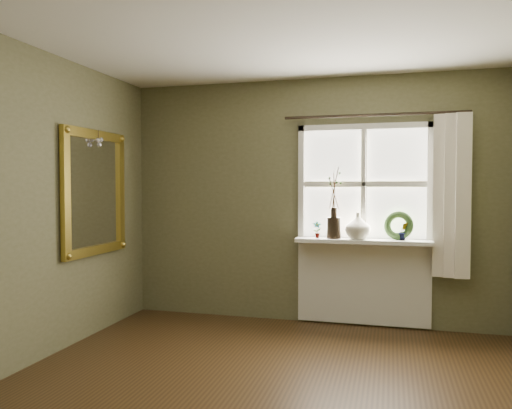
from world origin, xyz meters
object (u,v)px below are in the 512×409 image
Objects in this scene: wreath at (398,229)px; gilt_mirror at (95,192)px; cream_vase at (358,226)px; dark_jug at (334,228)px.

gilt_mirror is (-2.86, -0.92, 0.37)m from wreath.
cream_vase is 0.91× the size of wreath.
wreath is at bearing 17.83° from gilt_mirror.
cream_vase is 0.40m from wreath.
gilt_mirror is at bearing -158.35° from dark_jug.
cream_vase reaches higher than wreath.
gilt_mirror is (-2.46, -0.88, 0.35)m from cream_vase.
wreath is 0.24× the size of gilt_mirror.
dark_jug is 2.42m from gilt_mirror.
dark_jug is 0.24m from cream_vase.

